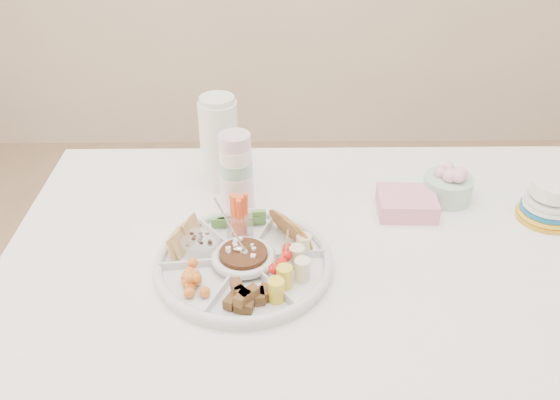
{
  "coord_description": "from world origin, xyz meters",
  "views": [
    {
      "loc": [
        -0.15,
        -1.04,
        1.59
      ],
      "look_at": [
        -0.13,
        0.06,
        0.87
      ],
      "focal_mm": 38.0,
      "sensor_mm": 36.0,
      "label": 1
    }
  ],
  "objects_px": {
    "party_tray": "(244,260)",
    "dining_table": "(331,370)",
    "thermos": "(219,142)",
    "plate_stack": "(550,203)"
  },
  "relations": [
    {
      "from": "party_tray",
      "to": "thermos",
      "type": "bearing_deg",
      "value": 101.7
    },
    {
      "from": "dining_table",
      "to": "plate_stack",
      "type": "height_order",
      "value": "plate_stack"
    },
    {
      "from": "party_tray",
      "to": "dining_table",
      "type": "bearing_deg",
      "value": 11.26
    },
    {
      "from": "plate_stack",
      "to": "dining_table",
      "type": "bearing_deg",
      "value": -164.94
    },
    {
      "from": "thermos",
      "to": "party_tray",
      "type": "bearing_deg",
      "value": -78.3
    },
    {
      "from": "thermos",
      "to": "plate_stack",
      "type": "height_order",
      "value": "thermos"
    },
    {
      "from": "dining_table",
      "to": "plate_stack",
      "type": "relative_size",
      "value": 10.66
    },
    {
      "from": "party_tray",
      "to": "plate_stack",
      "type": "height_order",
      "value": "plate_stack"
    },
    {
      "from": "party_tray",
      "to": "thermos",
      "type": "distance_m",
      "value": 0.37
    },
    {
      "from": "dining_table",
      "to": "party_tray",
      "type": "xyz_separation_m",
      "value": [
        -0.21,
        -0.04,
        0.4
      ]
    }
  ]
}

